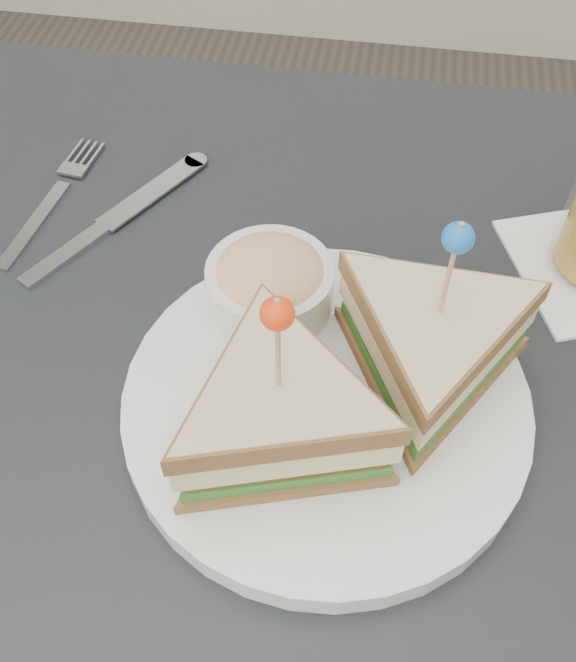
% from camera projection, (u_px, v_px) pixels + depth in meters
% --- Properties ---
extents(ground_plane, '(3.50, 3.50, 0.00)m').
position_uv_depth(ground_plane, '(280.00, 659.00, 1.12)').
color(ground_plane, '#3F3833').
extents(table, '(0.80, 0.80, 0.75)m').
position_uv_depth(table, '(274.00, 436.00, 0.59)').
color(table, black).
rests_on(table, ground).
extents(plate_meal, '(0.34, 0.33, 0.16)m').
position_uv_depth(plate_meal, '(341.00, 374.00, 0.48)').
color(plate_meal, white).
rests_on(plate_meal, table).
extents(cutlery_fork, '(0.04, 0.17, 0.00)m').
position_uv_depth(cutlery_fork, '(55.00, 195.00, 0.66)').
color(cutlery_fork, '#B9BDC5').
rests_on(cutlery_fork, table).
extents(cutlery_knife, '(0.12, 0.19, 0.01)m').
position_uv_depth(cutlery_knife, '(112.00, 221.00, 0.63)').
color(cutlery_knife, silver).
rests_on(cutlery_knife, table).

